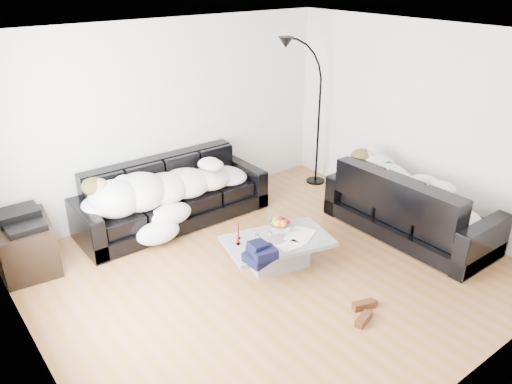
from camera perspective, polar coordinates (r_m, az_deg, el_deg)
ground at (r=5.80m, az=1.83°, el=-9.09°), size 5.00×5.00×0.00m
wall_back at (r=6.98m, az=-9.89°, el=8.35°), size 5.00×0.02×2.60m
wall_left at (r=4.22m, az=-25.36°, el=-5.11°), size 0.02×4.50×2.60m
wall_right at (r=6.97m, az=18.27°, el=7.44°), size 0.02×4.50×2.60m
ceiling at (r=4.86m, az=2.25°, el=17.27°), size 5.00×5.00×0.00m
sofa_back at (r=6.76m, az=-9.48°, el=-0.17°), size 2.57×0.89×0.84m
sofa_right at (r=6.65m, az=17.31°, el=-1.26°), size 0.93×2.16×0.88m
sleeper_back at (r=6.63m, az=-9.40°, el=1.38°), size 2.18×0.75×0.44m
sleeper_right at (r=6.57m, az=17.53°, el=0.38°), size 0.78×1.85×0.45m
teal_cushion at (r=6.86m, az=12.85°, el=2.66°), size 0.42×0.38×0.20m
coffee_table at (r=5.83m, az=2.48°, el=-6.89°), size 1.33×0.97×0.35m
fruit_bowl at (r=5.89m, az=2.80°, el=-3.64°), size 0.32×0.32×0.16m
wine_glass_a at (r=5.63m, az=-0.05°, el=-5.07°), size 0.08×0.08×0.16m
wine_glass_b at (r=5.54m, az=0.21°, el=-5.65°), size 0.08×0.08×0.16m
wine_glass_c at (r=5.59m, az=1.68°, el=-5.33°), size 0.08×0.08×0.16m
candle_left at (r=5.57m, az=-2.07°, el=-4.88°), size 0.05×0.05×0.25m
candle_right at (r=5.69m, az=-2.02°, el=-4.45°), size 0.04×0.04×0.21m
newspaper_a at (r=5.83m, az=5.07°, el=-4.86°), size 0.45×0.41×0.01m
newspaper_b at (r=5.61m, az=3.89°, el=-6.11°), size 0.27×0.20×0.01m
navy_jacket at (r=5.24m, az=0.17°, el=-6.48°), size 0.34×0.29×0.17m
shoes at (r=5.25m, az=12.21°, el=-13.27°), size 0.41×0.31×0.09m
av_cabinet at (r=6.31m, az=-24.77°, el=-5.57°), size 0.66×0.89×0.58m
stereo at (r=6.15m, az=-25.35°, el=-2.72°), size 0.44×0.34×0.13m
floor_lamp at (r=7.78m, az=7.18°, el=8.11°), size 0.80×0.51×2.05m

